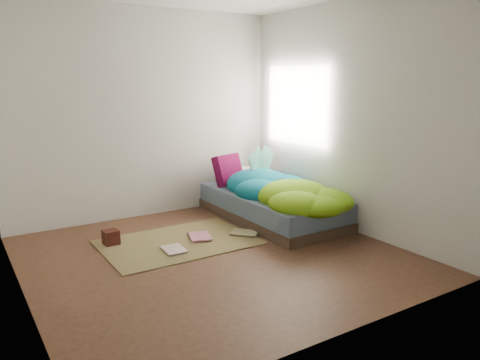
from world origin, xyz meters
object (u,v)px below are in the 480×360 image
object	(u,v)px
floor_book_a	(164,251)
floor_book_b	(190,238)
pillow_magenta	(228,170)
wooden_box	(111,237)
bed	(271,206)
open_book	(262,152)

from	to	relation	value
floor_book_a	floor_book_b	size ratio (longest dim) A/B	0.93
pillow_magenta	wooden_box	xyz separation A→B (m)	(-1.78, -0.53, -0.46)
pillow_magenta	floor_book_b	world-z (taller)	pillow_magenta
bed	wooden_box	size ratio (longest dim) A/B	13.22
open_book	floor_book_a	world-z (taller)	open_book
bed	floor_book_b	distance (m)	1.24
bed	floor_book_b	bearing A→B (deg)	-172.83
floor_book_b	wooden_box	bearing A→B (deg)	175.91
floor_book_a	wooden_box	bearing A→B (deg)	128.98
bed	open_book	bearing A→B (deg)	78.60
floor_book_b	open_book	bearing A→B (deg)	37.32
pillow_magenta	floor_book_b	bearing A→B (deg)	-156.04
wooden_box	floor_book_b	distance (m)	0.84
bed	open_book	distance (m)	0.72
bed	floor_book_b	world-z (taller)	bed
bed	floor_book_a	size ratio (longest dim) A/B	7.04
pillow_magenta	open_book	world-z (taller)	open_book
bed	open_book	size ratio (longest dim) A/B	4.54
bed	pillow_magenta	size ratio (longest dim) A/B	4.91
open_book	bed	bearing A→B (deg)	-119.61
bed	open_book	xyz separation A→B (m)	(0.06, 0.32, 0.65)
wooden_box	floor_book_b	xyz separation A→B (m)	(0.78, -0.30, -0.06)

